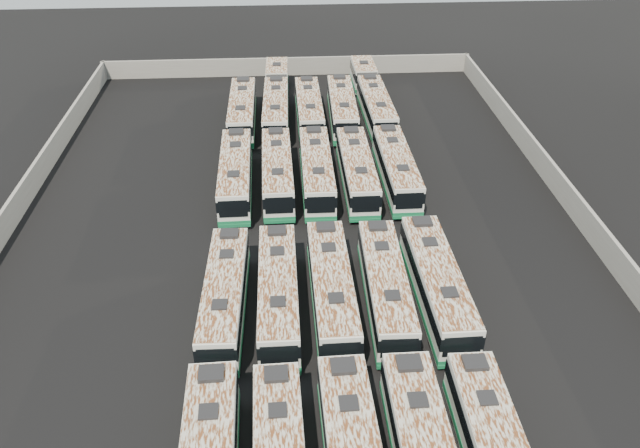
{
  "coord_description": "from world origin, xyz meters",
  "views": [
    {
      "loc": [
        -0.75,
        -38.74,
        27.43
      ],
      "look_at": [
        1.71,
        0.09,
        1.6
      ],
      "focal_mm": 35.0,
      "sensor_mm": 36.0,
      "label": 1
    }
  ],
  "objects_px": {
    "bus_midfront_far_left": "(225,295)",
    "bus_midfront_right": "(385,287)",
    "bus_back_left": "(276,98)",
    "bus_midfront_left": "(278,293)",
    "bus_back_center": "(309,109)",
    "bus_midback_far_left": "(236,174)",
    "bus_back_far_left": "(242,111)",
    "bus_midback_far_right": "(396,168)",
    "bus_back_far_right": "(372,96)",
    "bus_midback_right": "(357,171)",
    "bus_midfront_center": "(332,289)",
    "bus_midfront_far_right": "(437,284)",
    "bus_back_right": "(342,108)",
    "bus_midback_left": "(277,172)",
    "bus_midback_center": "(317,171)"
  },
  "relations": [
    {
      "from": "bus_midfront_far_left",
      "to": "bus_back_center",
      "type": "relative_size",
      "value": 0.99
    },
    {
      "from": "bus_midfront_center",
      "to": "bus_midfront_far_right",
      "type": "relative_size",
      "value": 0.98
    },
    {
      "from": "bus_back_far_left",
      "to": "bus_midfront_center",
      "type": "bearing_deg",
      "value": -76.85
    },
    {
      "from": "bus_midfront_right",
      "to": "bus_back_right",
      "type": "relative_size",
      "value": 0.98
    },
    {
      "from": "bus_back_center",
      "to": "bus_back_far_right",
      "type": "bearing_deg",
      "value": 23.91
    },
    {
      "from": "bus_midback_center",
      "to": "bus_midfront_far_right",
      "type": "bearing_deg",
      "value": -66.04
    },
    {
      "from": "bus_midback_center",
      "to": "bus_back_far_left",
      "type": "height_order",
      "value": "bus_midback_center"
    },
    {
      "from": "bus_midfront_far_left",
      "to": "bus_back_far_left",
      "type": "xyz_separation_m",
      "value": [
        -0.08,
        29.2,
        0.06
      ]
    },
    {
      "from": "bus_midback_far_right",
      "to": "bus_back_far_right",
      "type": "xyz_separation_m",
      "value": [
        0.04,
        16.34,
        0.01
      ]
    },
    {
      "from": "bus_back_left",
      "to": "bus_midfront_far_left",
      "type": "bearing_deg",
      "value": -94.99
    },
    {
      "from": "bus_midfront_left",
      "to": "bus_midback_right",
      "type": "xyz_separation_m",
      "value": [
        6.86,
        15.78,
        0.03
      ]
    },
    {
      "from": "bus_midback_far_left",
      "to": "bus_back_far_right",
      "type": "bearing_deg",
      "value": 49.04
    },
    {
      "from": "bus_midback_left",
      "to": "bus_back_right",
      "type": "xyz_separation_m",
      "value": [
        6.8,
        13.24,
        0.02
      ]
    },
    {
      "from": "bus_midfront_center",
      "to": "bus_midback_far_left",
      "type": "xyz_separation_m",
      "value": [
        -6.94,
        15.67,
        0.03
      ]
    },
    {
      "from": "bus_midfront_right",
      "to": "bus_back_far_right",
      "type": "height_order",
      "value": "bus_back_far_right"
    },
    {
      "from": "bus_midback_center",
      "to": "bus_midback_right",
      "type": "bearing_deg",
      "value": -1.92
    },
    {
      "from": "bus_midfront_far_left",
      "to": "bus_midfront_right",
      "type": "height_order",
      "value": "bus_midfront_right"
    },
    {
      "from": "bus_midfront_center",
      "to": "bus_back_left",
      "type": "distance_m",
      "value": 32.42
    },
    {
      "from": "bus_back_left",
      "to": "bus_midfront_right",
      "type": "bearing_deg",
      "value": -76.82
    },
    {
      "from": "bus_midfront_left",
      "to": "bus_back_far_right",
      "type": "relative_size",
      "value": 0.63
    },
    {
      "from": "bus_back_far_left",
      "to": "bus_back_far_right",
      "type": "distance_m",
      "value": 14.18
    },
    {
      "from": "bus_midback_right",
      "to": "bus_back_far_right",
      "type": "xyz_separation_m",
      "value": [
        3.48,
        16.56,
        0.0
      ]
    },
    {
      "from": "bus_midfront_left",
      "to": "bus_midfront_right",
      "type": "distance_m",
      "value": 6.95
    },
    {
      "from": "bus_midfront_left",
      "to": "bus_midfront_far_left",
      "type": "bearing_deg",
      "value": -179.58
    },
    {
      "from": "bus_midback_left",
      "to": "bus_midback_right",
      "type": "height_order",
      "value": "bus_midback_right"
    },
    {
      "from": "bus_midfront_right",
      "to": "bus_back_far_right",
      "type": "relative_size",
      "value": 0.63
    },
    {
      "from": "bus_back_center",
      "to": "bus_back_far_right",
      "type": "xyz_separation_m",
      "value": [
        6.93,
        3.12,
        0.03
      ]
    },
    {
      "from": "bus_midfront_far_left",
      "to": "bus_midback_left",
      "type": "xyz_separation_m",
      "value": [
        3.44,
        16.03,
        0.05
      ]
    },
    {
      "from": "bus_back_far_right",
      "to": "bus_midfront_right",
      "type": "bearing_deg",
      "value": -96.9
    },
    {
      "from": "bus_midback_far_left",
      "to": "bus_back_far_left",
      "type": "relative_size",
      "value": 1.02
    },
    {
      "from": "bus_back_right",
      "to": "bus_midfront_left",
      "type": "bearing_deg",
      "value": -101.73
    },
    {
      "from": "bus_midback_far_left",
      "to": "bus_back_far_left",
      "type": "distance_m",
      "value": 13.41
    },
    {
      "from": "bus_back_left",
      "to": "bus_back_far_left",
      "type": "bearing_deg",
      "value": -136.89
    },
    {
      "from": "bus_midback_far_right",
      "to": "bus_back_right",
      "type": "bearing_deg",
      "value": 104.35
    },
    {
      "from": "bus_midfront_far_right",
      "to": "bus_back_right",
      "type": "distance_m",
      "value": 29.28
    },
    {
      "from": "bus_midfront_left",
      "to": "bus_back_center",
      "type": "relative_size",
      "value": 1.0
    },
    {
      "from": "bus_back_right",
      "to": "bus_back_left",
      "type": "bearing_deg",
      "value": 156.97
    },
    {
      "from": "bus_midfront_right",
      "to": "bus_midback_left",
      "type": "bearing_deg",
      "value": 114.66
    },
    {
      "from": "bus_midfront_far_right",
      "to": "bus_midback_left",
      "type": "distance_m",
      "value": 18.87
    },
    {
      "from": "bus_midfront_right",
      "to": "bus_back_left",
      "type": "height_order",
      "value": "bus_back_left"
    },
    {
      "from": "bus_midfront_center",
      "to": "bus_midback_far_left",
      "type": "height_order",
      "value": "bus_midback_far_left"
    },
    {
      "from": "bus_midfront_center",
      "to": "bus_back_left",
      "type": "bearing_deg",
      "value": 95.36
    },
    {
      "from": "bus_midfront_center",
      "to": "bus_midback_center",
      "type": "relative_size",
      "value": 0.99
    },
    {
      "from": "bus_back_far_right",
      "to": "bus_midback_left",
      "type": "bearing_deg",
      "value": -123.1
    },
    {
      "from": "bus_midfront_center",
      "to": "bus_midfront_far_right",
      "type": "bearing_deg",
      "value": -0.04
    },
    {
      "from": "bus_midfront_left",
      "to": "bus_midfront_right",
      "type": "bearing_deg",
      "value": 1.0
    },
    {
      "from": "bus_midback_far_right",
      "to": "bus_back_far_left",
      "type": "xyz_separation_m",
      "value": [
        -13.78,
        13.16,
        0.02
      ]
    },
    {
      "from": "bus_midback_far_right",
      "to": "bus_back_right",
      "type": "xyz_separation_m",
      "value": [
        -3.46,
        13.23,
        0.02
      ]
    },
    {
      "from": "bus_midback_right",
      "to": "bus_back_far_left",
      "type": "height_order",
      "value": "bus_back_far_left"
    },
    {
      "from": "bus_midfront_right",
      "to": "bus_back_right",
      "type": "bearing_deg",
      "value": 91.34
    }
  ]
}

